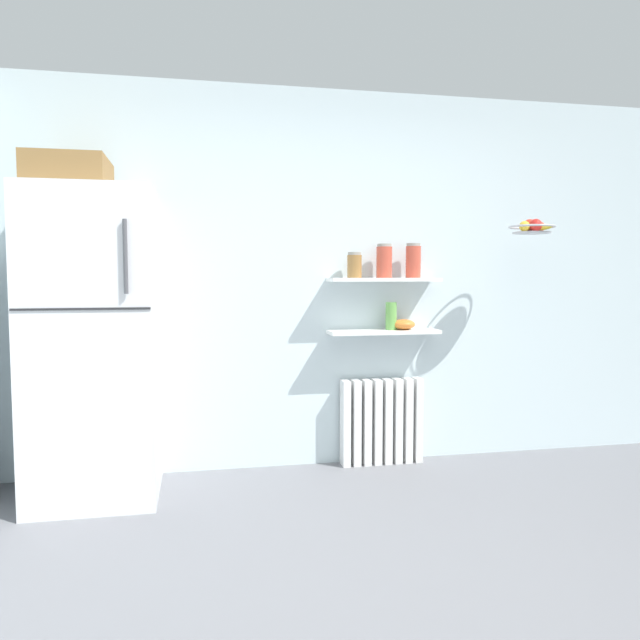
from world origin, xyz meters
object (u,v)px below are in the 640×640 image
at_px(radiator, 382,421).
at_px(storage_jar_1, 384,261).
at_px(storage_jar_0, 354,265).
at_px(storage_jar_2, 413,261).
at_px(shelf_bowl, 403,324).
at_px(vase, 391,316).
at_px(hanging_fruit_basket, 533,227).
at_px(refrigerator, 93,339).

height_order(radiator, storage_jar_1, storage_jar_1).
height_order(storage_jar_0, storage_jar_2, storage_jar_2).
relative_size(radiator, shelf_bowl, 3.68).
height_order(storage_jar_1, vase, storage_jar_1).
distance_m(storage_jar_2, shelf_bowl, 0.45).
bearing_deg(storage_jar_1, storage_jar_0, 180.00).
xyz_separation_m(storage_jar_1, hanging_fruit_basket, (0.95, -0.28, 0.22)).
bearing_deg(storage_jar_0, hanging_fruit_basket, -13.59).
bearing_deg(storage_jar_2, hanging_fruit_basket, -20.81).
xyz_separation_m(refrigerator, hanging_fruit_basket, (2.83, -0.04, 0.70)).
bearing_deg(hanging_fruit_basket, storage_jar_1, 163.53).
relative_size(storage_jar_2, vase, 1.24).
bearing_deg(shelf_bowl, hanging_fruit_basket, -19.19).
bearing_deg(refrigerator, storage_jar_0, 8.32).
distance_m(radiator, storage_jar_1, 1.13).
height_order(storage_jar_2, vase, storage_jar_2).
height_order(refrigerator, storage_jar_0, refrigerator).
bearing_deg(refrigerator, storage_jar_2, 6.65).
height_order(storage_jar_0, hanging_fruit_basket, hanging_fruit_basket).
relative_size(vase, shelf_bowl, 1.18).
relative_size(radiator, storage_jar_1, 2.58).
bearing_deg(storage_jar_2, shelf_bowl, 180.00).
xyz_separation_m(refrigerator, shelf_bowl, (2.02, 0.24, 0.03)).
bearing_deg(vase, refrigerator, -172.81).
bearing_deg(radiator, shelf_bowl, -11.81).
relative_size(storage_jar_0, hanging_fruit_basket, 0.57).
distance_m(refrigerator, storage_jar_2, 2.16).
height_order(storage_jar_2, hanging_fruit_basket, hanging_fruit_basket).
height_order(radiator, vase, vase).
distance_m(radiator, hanging_fruit_basket, 1.68).
relative_size(storage_jar_1, storage_jar_2, 0.98).
bearing_deg(storage_jar_0, storage_jar_2, -0.00).
xyz_separation_m(radiator, shelf_bowl, (0.14, -0.03, 0.69)).
bearing_deg(shelf_bowl, storage_jar_2, -0.00).
relative_size(radiator, storage_jar_0, 3.45).
bearing_deg(hanging_fruit_basket, storage_jar_2, 159.19).
relative_size(radiator, hanging_fruit_basket, 1.96).
relative_size(storage_jar_1, shelf_bowl, 1.43).
xyz_separation_m(storage_jar_1, shelf_bowl, (0.14, 0.00, -0.44)).
bearing_deg(radiator, hanging_fruit_basket, -18.11).
bearing_deg(storage_jar_2, vase, 180.00).
distance_m(storage_jar_0, shelf_bowl, 0.54).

